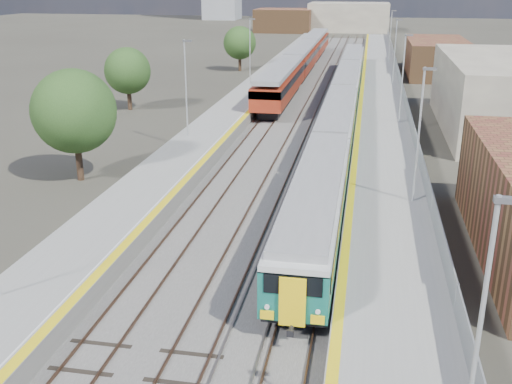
# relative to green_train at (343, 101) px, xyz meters

# --- Properties ---
(ground) EXTENTS (320.00, 320.00, 0.00)m
(ground) POSITION_rel_green_train_xyz_m (-1.50, 4.59, -2.07)
(ground) COLOR #47443A
(ground) RESTS_ON ground
(ballast_bed) EXTENTS (10.50, 155.00, 0.06)m
(ballast_bed) POSITION_rel_green_train_xyz_m (-3.75, 7.09, -2.04)
(ballast_bed) COLOR #565451
(ballast_bed) RESTS_ON ground
(tracks) EXTENTS (8.96, 160.00, 0.17)m
(tracks) POSITION_rel_green_train_xyz_m (-3.15, 8.76, -1.97)
(tracks) COLOR #4C3323
(tracks) RESTS_ON ground
(platform_right) EXTENTS (4.70, 155.00, 8.52)m
(platform_right) POSITION_rel_green_train_xyz_m (3.78, 7.08, -1.54)
(platform_right) COLOR slate
(platform_right) RESTS_ON ground
(platform_left) EXTENTS (4.30, 155.00, 8.52)m
(platform_left) POSITION_rel_green_train_xyz_m (-10.55, 7.08, -1.56)
(platform_left) COLOR slate
(platform_left) RESTS_ON ground
(green_train) EXTENTS (2.68, 74.59, 2.95)m
(green_train) POSITION_rel_green_train_xyz_m (0.00, 0.00, 0.00)
(green_train) COLOR black
(green_train) RESTS_ON ground
(red_train) EXTENTS (3.08, 62.31, 3.88)m
(red_train) POSITION_rel_green_train_xyz_m (-7.00, 28.65, 0.22)
(red_train) COLOR black
(red_train) RESTS_ON ground
(tree_a) EXTENTS (5.52, 5.52, 7.48)m
(tree_a) POSITION_rel_green_train_xyz_m (-16.53, -20.54, 2.64)
(tree_a) COLOR #382619
(tree_a) RESTS_ON ground
(tree_b) EXTENTS (4.70, 4.70, 6.37)m
(tree_b) POSITION_rel_green_train_xyz_m (-21.92, 1.83, 1.93)
(tree_b) COLOR #382619
(tree_b) RESTS_ON ground
(tree_c) EXTENTS (4.73, 4.73, 6.41)m
(tree_c) POSITION_rel_green_train_xyz_m (-16.40, 30.89, 1.96)
(tree_c) COLOR #382619
(tree_c) RESTS_ON ground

